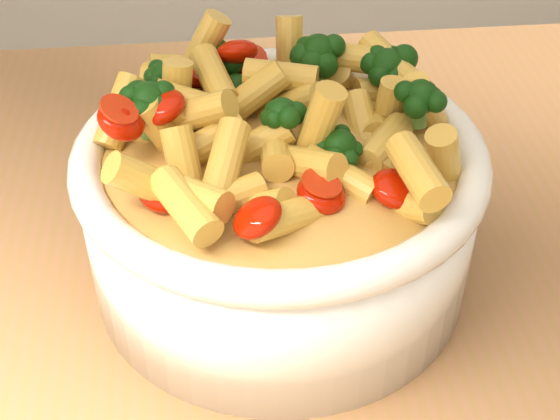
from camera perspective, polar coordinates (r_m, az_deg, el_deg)
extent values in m
cube|color=#A66F47|center=(0.56, -0.27, -7.95)|extent=(1.20, 0.80, 0.04)
cylinder|color=white|center=(0.53, 0.00, -0.43)|extent=(0.26, 0.26, 0.10)
ellipsoid|color=white|center=(0.55, 0.00, -3.00)|extent=(0.24, 0.24, 0.04)
torus|color=white|center=(0.50, 0.00, 4.13)|extent=(0.27, 0.27, 0.02)
ellipsoid|color=#F6B853|center=(0.50, 0.00, 4.13)|extent=(0.23, 0.23, 0.03)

